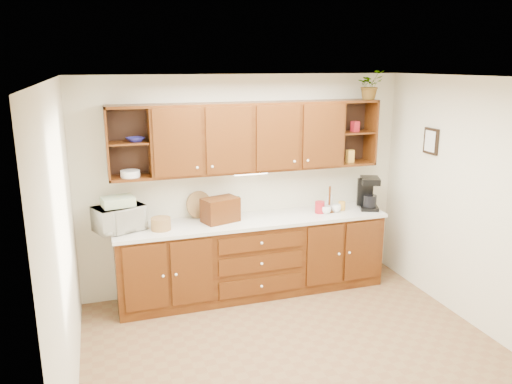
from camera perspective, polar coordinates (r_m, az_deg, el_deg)
floor at (r=5.05m, az=4.90°, el=-18.12°), size 4.00×4.00×0.00m
ceiling at (r=4.26m, az=5.67°, el=12.83°), size 4.00×4.00×0.00m
back_wall at (r=6.07m, az=-1.20°, el=0.98°), size 4.00×0.00×4.00m
left_wall at (r=4.17m, az=-21.13°, el=-6.43°), size 0.00×3.50×3.50m
right_wall at (r=5.56m, az=24.60°, el=-1.64°), size 0.00×3.50×3.50m
base_cabinets at (r=6.06m, az=-0.33°, el=-7.49°), size 3.20×0.60×0.90m
countertop at (r=5.89m, az=-0.31°, el=-3.29°), size 3.24×0.64×0.04m
upper_cabinets at (r=5.81m, az=-0.68°, el=6.33°), size 3.20×0.33×0.80m
undercabinet_light at (r=5.83m, az=-0.60°, el=2.14°), size 0.40×0.05×0.02m
framed_picture at (r=6.11m, az=19.38°, el=5.51°), size 0.03×0.24×0.30m
wicker_basket at (r=5.59m, az=-10.81°, el=-3.59°), size 0.26×0.26×0.14m
microwave at (r=5.64m, az=-15.37°, el=-2.92°), size 0.60×0.51×0.28m
towel_stack at (r=5.59m, az=-15.50°, el=-1.05°), size 0.37×0.30×0.10m
wine_bottle at (r=5.82m, az=-2.15°, el=-1.88°), size 0.08×0.08×0.28m
woven_tray at (r=5.97m, az=-6.50°, el=-2.83°), size 0.33×0.18×0.32m
bread_box at (r=5.76m, az=-4.09°, el=-2.05°), size 0.46×0.36×0.28m
mug_tree at (r=6.22m, az=8.36°, el=-1.81°), size 0.30×0.29×0.32m
canister_red at (r=6.15m, az=7.30°, el=-1.74°), size 0.14×0.14×0.14m
canister_white at (r=6.32m, az=8.41°, el=-1.15°), size 0.11×0.11×0.18m
canister_yellow at (r=6.32m, az=9.78°, el=-1.56°), size 0.11×0.11×0.11m
coffee_maker at (r=6.41m, az=12.72°, el=-0.17°), size 0.31×0.35×0.41m
bowl_stack at (r=5.56m, az=-13.63°, el=5.85°), size 0.24×0.24×0.05m
plate_stack at (r=5.60m, az=-14.18°, el=2.05°), size 0.26×0.26×0.07m
pantry_box_yellow at (r=6.33m, az=10.69°, el=4.05°), size 0.09×0.07×0.16m
pantry_box_red at (r=6.33m, az=11.25°, el=7.36°), size 0.10×0.09×0.13m
potted_plant at (r=6.32m, az=12.88°, el=11.85°), size 0.36×0.33×0.35m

